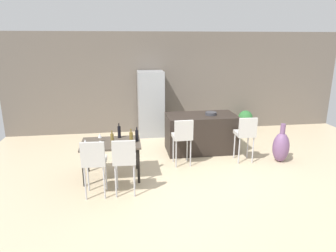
# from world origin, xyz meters

# --- Properties ---
(ground_plane) EXTENTS (10.00, 10.00, 0.00)m
(ground_plane) POSITION_xyz_m (0.00, 0.00, 0.00)
(ground_plane) COLOR #C6B28E
(back_wall) EXTENTS (10.00, 0.12, 2.90)m
(back_wall) POSITION_xyz_m (0.00, 2.64, 1.45)
(back_wall) COLOR #665B51
(back_wall) RESTS_ON ground_plane
(kitchen_island) EXTENTS (1.68, 0.90, 0.92)m
(kitchen_island) POSITION_xyz_m (0.24, 0.71, 0.46)
(kitchen_island) COLOR black
(kitchen_island) RESTS_ON ground_plane
(bar_chair_left) EXTENTS (0.41, 0.41, 1.05)m
(bar_chair_left) POSITION_xyz_m (-0.38, -0.13, 0.70)
(bar_chair_left) COLOR beige
(bar_chair_left) RESTS_ON ground_plane
(bar_chair_middle) EXTENTS (0.41, 0.41, 1.05)m
(bar_chair_middle) POSITION_xyz_m (1.05, -0.13, 0.70)
(bar_chair_middle) COLOR beige
(bar_chair_middle) RESTS_ON ground_plane
(dining_table) EXTENTS (1.15, 0.79, 0.74)m
(dining_table) POSITION_xyz_m (-1.89, -0.51, 0.66)
(dining_table) COLOR #4C4238
(dining_table) RESTS_ON ground_plane
(dining_chair_near) EXTENTS (0.42, 0.42, 1.05)m
(dining_chair_near) POSITION_xyz_m (-2.15, -1.27, 0.70)
(dining_chair_near) COLOR beige
(dining_chair_near) RESTS_ON ground_plane
(dining_chair_far) EXTENTS (0.42, 0.42, 1.05)m
(dining_chair_far) POSITION_xyz_m (-1.64, -1.27, 0.70)
(dining_chair_far) COLOR beige
(dining_chair_far) RESTS_ON ground_plane
(wine_bottle_right) EXTENTS (0.07, 0.07, 0.31)m
(wine_bottle_right) POSITION_xyz_m (-1.73, -0.24, 0.87)
(wine_bottle_right) COLOR black
(wine_bottle_right) RESTS_ON dining_table
(wine_bottle_corner) EXTENTS (0.07, 0.07, 0.28)m
(wine_bottle_corner) POSITION_xyz_m (-1.38, -0.49, 0.85)
(wine_bottle_corner) COLOR black
(wine_bottle_corner) RESTS_ON dining_table
(wine_bottle_inner) EXTENTS (0.06, 0.06, 0.31)m
(wine_bottle_inner) POSITION_xyz_m (-1.85, -0.73, 0.87)
(wine_bottle_inner) COLOR brown
(wine_bottle_inner) RESTS_ON dining_table
(wine_bottle_near) EXTENTS (0.07, 0.07, 0.29)m
(wine_bottle_near) POSITION_xyz_m (-1.50, -0.62, 0.86)
(wine_bottle_near) COLOR brown
(wine_bottle_near) RESTS_ON dining_table
(wine_glass_left) EXTENTS (0.07, 0.07, 0.17)m
(wine_glass_left) POSITION_xyz_m (-2.10, -0.44, 0.86)
(wine_glass_left) COLOR silver
(wine_glass_left) RESTS_ON dining_table
(wine_glass_middle) EXTENTS (0.07, 0.07, 0.17)m
(wine_glass_middle) POSITION_xyz_m (-2.35, -0.78, 0.86)
(wine_glass_middle) COLOR silver
(wine_glass_middle) RESTS_ON dining_table
(refrigerator) EXTENTS (0.72, 0.68, 1.84)m
(refrigerator) POSITION_xyz_m (-0.85, 2.20, 0.92)
(refrigerator) COLOR #939699
(refrigerator) RESTS_ON ground_plane
(fruit_bowl) EXTENTS (0.27, 0.27, 0.07)m
(fruit_bowl) POSITION_xyz_m (0.47, 0.67, 0.96)
(fruit_bowl) COLOR #333338
(fruit_bowl) RESTS_ON kitchen_island
(floor_vase) EXTENTS (0.36, 0.36, 0.89)m
(floor_vase) POSITION_xyz_m (1.86, -0.24, 0.35)
(floor_vase) COLOR #704C75
(floor_vase) RESTS_ON ground_plane
(potted_plant) EXTENTS (0.43, 0.43, 0.62)m
(potted_plant) POSITION_xyz_m (2.00, 2.19, 0.37)
(potted_plant) COLOR beige
(potted_plant) RESTS_ON ground_plane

